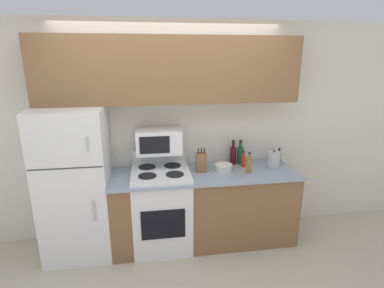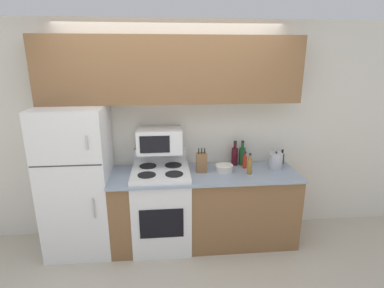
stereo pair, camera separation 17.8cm
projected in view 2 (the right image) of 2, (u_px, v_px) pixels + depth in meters
The scene contains 15 objects.
ground_plane at pixel (176, 258), 3.32m from camera, with size 12.00×12.00×0.00m, color beige.
wall_back at pixel (172, 132), 3.59m from camera, with size 8.00×0.05×2.55m.
lower_cabinets at pixel (204, 207), 3.53m from camera, with size 2.12×0.66×0.88m.
refrigerator at pixel (78, 181), 3.29m from camera, with size 0.71×0.65×1.65m.
upper_cabinets at pixel (171, 70), 3.21m from camera, with size 2.82×0.31×0.71m.
stove at pixel (162, 206), 3.46m from camera, with size 0.64×0.64×1.09m.
microwave at pixel (160, 141), 3.39m from camera, with size 0.50×0.31×0.27m.
knife_block at pixel (201, 162), 3.39m from camera, with size 0.12×0.09×0.28m.
bowl at pixel (224, 168), 3.42m from camera, with size 0.21×0.21×0.08m.
bottle_hot_sauce at pixel (245, 162), 3.52m from camera, with size 0.05×0.05×0.20m.
bottle_soy_sauce at pixel (282, 158), 3.66m from camera, with size 0.05×0.05×0.18m.
bottle_wine_green at pixel (242, 155), 3.62m from camera, with size 0.08×0.08×0.30m.
bottle_wine_red at pixel (235, 156), 3.61m from camera, with size 0.08×0.08×0.30m.
bottle_vinegar at pixel (250, 166), 3.34m from camera, with size 0.06×0.06×0.24m.
kettle at pixel (276, 161), 3.50m from camera, with size 0.16×0.16×0.21m.
Camera 2 is at (-0.09, -2.84, 2.15)m, focal length 28.00 mm.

